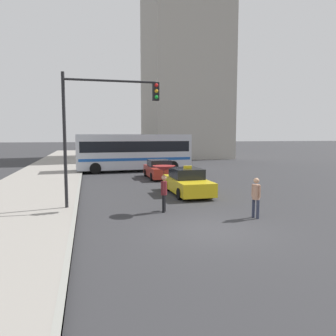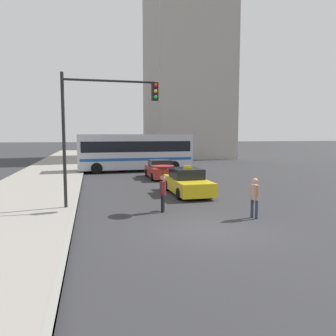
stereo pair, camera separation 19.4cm
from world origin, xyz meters
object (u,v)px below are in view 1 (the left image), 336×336
Objects in this scene: taxi at (187,182)px; traffic_light at (103,115)px; pedestrian_man at (256,195)px; city_bus at (134,151)px; sedan_red at (160,170)px; pedestrian_with_umbrella at (164,175)px.

traffic_light reaches higher than taxi.
traffic_light is (-5.77, 3.07, 3.23)m from pedestrian_man.
city_bus is 6.40× the size of pedestrian_man.
city_bus is 1.74× the size of traffic_light.
taxi is 1.07× the size of sedan_red.
city_bus is at bearing -77.15° from sedan_red.
pedestrian_with_umbrella is at bearing 78.66° from sedan_red.
pedestrian_man is at bearing -97.14° from pedestrian_with_umbrella.
sedan_red is 2.09× the size of pedestrian_with_umbrella.
city_bus is (-1.27, 12.34, 1.21)m from taxi.
pedestrian_man is (2.34, -18.14, -0.93)m from city_bus.
pedestrian_man is at bearing 95.01° from sedan_red.
sedan_red is 0.40× the size of city_bus.
taxi is 2.76× the size of pedestrian_man.
city_bus is at bearing 77.16° from traffic_light.
pedestrian_with_umbrella is 1.24× the size of pedestrian_man.
traffic_light is (-4.71, -2.72, 3.51)m from taxi.
city_bus reaches higher than taxi.
traffic_light is (-4.65, -9.75, 3.52)m from sedan_red.
taxi is 0.75× the size of traffic_light.
pedestrian_man is (1.12, -12.82, 0.29)m from sedan_red.
pedestrian_with_umbrella reaches higher than sedan_red.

